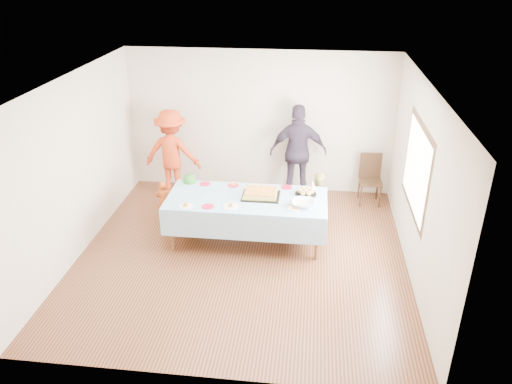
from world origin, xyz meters
TOP-DOWN VIEW (x-y plane):
  - ground at (0.00, 0.00)m, footprint 5.00×5.00m
  - room_walls at (0.05, 0.00)m, footprint 5.04×5.04m
  - party_table at (0.02, 0.43)m, footprint 2.50×1.10m
  - birthday_cake at (0.23, 0.50)m, footprint 0.59×0.45m
  - rolls_tray at (0.94, 0.66)m, footprint 0.34×0.34m
  - punch_bowl at (0.91, 0.26)m, footprint 0.35×0.35m
  - party_hat at (1.03, 0.86)m, footprint 0.10×0.10m
  - fork_pile at (0.74, 0.28)m, footprint 0.24×0.18m
  - plate_red_far_a at (-0.73, 0.85)m, footprint 0.18×0.18m
  - plate_red_far_b at (-0.26, 0.85)m, footprint 0.18×0.18m
  - plate_red_far_c at (0.15, 0.80)m, footprint 0.16×0.16m
  - plate_red_far_d at (0.62, 0.88)m, footprint 0.18×0.18m
  - plate_red_near at (-0.52, 0.06)m, footprint 0.18×0.18m
  - plate_white_left at (-0.85, 0.03)m, footprint 0.21×0.21m
  - plate_white_mid at (-0.18, 0.10)m, footprint 0.24×0.24m
  - plate_white_right at (0.78, 0.14)m, footprint 0.19×0.19m
  - dining_chair at (2.10, 2.13)m, footprint 0.42×0.42m
  - toddler_left at (-1.48, 0.90)m, footprint 0.29×0.20m
  - toddler_mid at (-1.00, 0.90)m, footprint 0.51×0.40m
  - toddler_right at (1.13, 1.12)m, footprint 0.52×0.44m
  - adult_left at (-1.62, 2.06)m, footprint 1.11×0.68m
  - adult_right at (0.75, 2.20)m, footprint 1.09×0.53m

SIDE VIEW (x-z plane):
  - ground at x=0.00m, z-range 0.00..0.00m
  - toddler_left at x=-1.48m, z-range 0.00..0.77m
  - toddler_mid at x=-1.00m, z-range 0.00..0.92m
  - toddler_right at x=1.13m, z-range 0.00..0.96m
  - dining_chair at x=2.10m, z-range 0.05..0.98m
  - party_table at x=0.02m, z-range 0.33..1.11m
  - plate_red_far_a at x=-0.73m, z-range 0.78..0.79m
  - plate_red_far_b at x=-0.26m, z-range 0.78..0.79m
  - plate_red_far_c at x=0.15m, z-range 0.78..0.79m
  - plate_red_far_d at x=0.62m, z-range 0.78..0.79m
  - plate_red_near at x=-0.52m, z-range 0.78..0.79m
  - plate_white_left at x=-0.85m, z-range 0.78..0.79m
  - plate_white_mid at x=-0.18m, z-range 0.78..0.79m
  - plate_white_right at x=0.78m, z-range 0.78..0.79m
  - fork_pile at x=0.74m, z-range 0.78..0.85m
  - punch_bowl at x=0.91m, z-range 0.78..0.87m
  - rolls_tray at x=0.94m, z-range 0.77..0.87m
  - birthday_cake at x=0.23m, z-range 0.78..0.88m
  - adult_left at x=-1.62m, z-range 0.00..1.66m
  - party_hat at x=1.03m, z-range 0.78..0.95m
  - adult_right at x=0.75m, z-range 0.00..1.80m
  - room_walls at x=0.05m, z-range 0.41..3.13m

